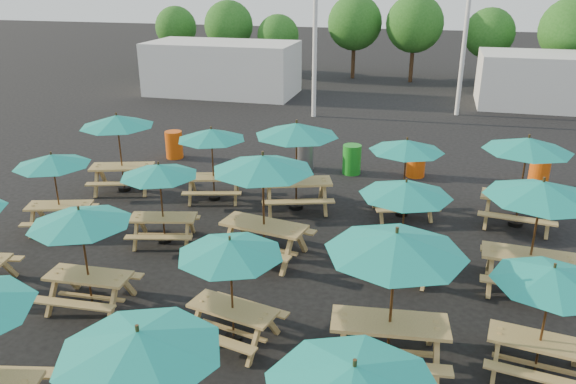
% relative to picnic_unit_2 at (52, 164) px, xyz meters
% --- Properties ---
extents(ground, '(120.00, 120.00, 0.00)m').
position_rel_picnic_unit_2_xyz_m(ground, '(5.77, -0.17, -1.79)').
color(ground, black).
rests_on(ground, ground).
extents(picnic_unit_2, '(2.37, 2.37, 2.06)m').
position_rel_picnic_unit_2_xyz_m(picnic_unit_2, '(0.00, 0.00, 0.00)').
color(picnic_unit_2, '#A37B48').
rests_on(picnic_unit_2, ground).
extents(picnic_unit_3, '(2.75, 2.75, 2.39)m').
position_rel_picnic_unit_2_xyz_m(picnic_unit_3, '(0.12, 2.95, 0.28)').
color(picnic_unit_3, '#A37B48').
rests_on(picnic_unit_3, ground).
extents(picnic_unit_5, '(2.05, 2.05, 2.13)m').
position_rel_picnic_unit_2_xyz_m(picnic_unit_5, '(2.82, -3.04, 0.05)').
color(picnic_unit_5, '#A37B48').
rests_on(picnic_unit_5, ground).
extents(picnic_unit_6, '(2.28, 2.28, 2.05)m').
position_rel_picnic_unit_2_xyz_m(picnic_unit_6, '(2.94, -0.01, -0.01)').
color(picnic_unit_6, '#A37B48').
rests_on(picnic_unit_6, ground).
extents(picnic_unit_7, '(2.44, 2.44, 2.16)m').
position_rel_picnic_unit_2_xyz_m(picnic_unit_7, '(3.09, 2.97, 0.08)').
color(picnic_unit_7, '#A37B48').
rests_on(picnic_unit_7, ground).
extents(picnic_unit_8, '(2.39, 2.39, 2.28)m').
position_rel_picnic_unit_2_xyz_m(picnic_unit_8, '(5.91, -6.43, 0.18)').
color(picnic_unit_8, '#A37B48').
rests_on(picnic_unit_8, ground).
extents(picnic_unit_9, '(2.25, 2.25, 2.05)m').
position_rel_picnic_unit_2_xyz_m(picnic_unit_9, '(5.97, -3.39, -0.01)').
color(picnic_unit_9, '#A37B48').
rests_on(picnic_unit_9, ground).
extents(picnic_unit_10, '(2.70, 2.70, 2.53)m').
position_rel_picnic_unit_2_xyz_m(picnic_unit_10, '(5.58, -0.15, 0.41)').
color(picnic_unit_10, '#A37B48').
rests_on(picnic_unit_10, ground).
extents(picnic_unit_11, '(2.93, 2.93, 2.52)m').
position_rel_picnic_unit_2_xyz_m(picnic_unit_11, '(5.61, 2.88, 0.39)').
color(picnic_unit_11, '#A37B48').
rests_on(picnic_unit_11, ground).
extents(picnic_unit_13, '(2.53, 2.53, 2.50)m').
position_rel_picnic_unit_2_xyz_m(picnic_unit_13, '(8.74, -3.34, 0.38)').
color(picnic_unit_13, '#A37B48').
rests_on(picnic_unit_13, ground).
extents(picnic_unit_14, '(2.37, 2.37, 2.17)m').
position_rel_picnic_unit_2_xyz_m(picnic_unit_14, '(8.72, -0.10, 0.10)').
color(picnic_unit_14, '#A37B48').
rests_on(picnic_unit_14, ground).
extents(picnic_unit_15, '(2.52, 2.52, 2.18)m').
position_rel_picnic_unit_2_xyz_m(picnic_unit_15, '(8.55, 3.15, 0.10)').
color(picnic_unit_15, '#A37B48').
rests_on(picnic_unit_15, ground).
extents(picnic_unit_17, '(2.14, 2.14, 2.05)m').
position_rel_picnic_unit_2_xyz_m(picnic_unit_17, '(11.16, -3.03, -0.02)').
color(picnic_unit_17, '#A37B48').
rests_on(picnic_unit_17, ground).
extents(picnic_unit_18, '(2.40, 2.40, 2.46)m').
position_rel_picnic_unit_2_xyz_m(picnic_unit_18, '(11.37, -0.17, 0.34)').
color(picnic_unit_18, '#A37B48').
rests_on(picnic_unit_18, ground).
extents(picnic_unit_19, '(2.51, 2.51, 2.43)m').
position_rel_picnic_unit_2_xyz_m(picnic_unit_19, '(11.54, 3.23, 0.32)').
color(picnic_unit_19, '#A37B48').
rests_on(picnic_unit_19, ground).
extents(waste_bin_0, '(0.61, 0.61, 0.98)m').
position_rel_picnic_unit_2_xyz_m(waste_bin_0, '(0.21, 6.36, -1.30)').
color(waste_bin_0, '#E0530D').
rests_on(waste_bin_0, ground).
extents(waste_bin_1, '(0.61, 0.61, 0.98)m').
position_rel_picnic_unit_2_xyz_m(waste_bin_1, '(5.08, 6.27, -1.30)').
color(waste_bin_1, gray).
rests_on(waste_bin_1, ground).
extents(waste_bin_2, '(0.61, 0.61, 0.98)m').
position_rel_picnic_unit_2_xyz_m(waste_bin_2, '(6.69, 6.26, -1.30)').
color(waste_bin_2, '#1A9322').
rests_on(waste_bin_2, ground).
extents(waste_bin_3, '(0.61, 0.61, 0.98)m').
position_rel_picnic_unit_2_xyz_m(waste_bin_3, '(8.76, 6.52, -1.30)').
color(waste_bin_3, '#E0530D').
rests_on(waste_bin_3, ground).
extents(waste_bin_4, '(0.61, 0.61, 0.98)m').
position_rel_picnic_unit_2_xyz_m(waste_bin_4, '(12.53, 6.50, -1.30)').
color(waste_bin_4, '#E0530D').
rests_on(waste_bin_4, ground).
extents(event_tent_0, '(8.00, 4.00, 2.80)m').
position_rel_picnic_unit_2_xyz_m(event_tent_0, '(-2.23, 17.83, -0.39)').
color(event_tent_0, silver).
rests_on(event_tent_0, ground).
extents(event_tent_1, '(7.00, 4.00, 2.60)m').
position_rel_picnic_unit_2_xyz_m(event_tent_1, '(14.77, 18.83, -0.49)').
color(event_tent_1, silver).
rests_on(event_tent_1, ground).
extents(tree_0, '(2.80, 2.80, 4.24)m').
position_rel_picnic_unit_2_xyz_m(tree_0, '(-8.30, 25.08, 1.04)').
color(tree_0, '#382314').
rests_on(tree_0, ground).
extents(tree_1, '(3.11, 3.11, 4.72)m').
position_rel_picnic_unit_2_xyz_m(tree_1, '(-3.97, 23.74, 1.36)').
color(tree_1, '#382314').
rests_on(tree_1, ground).
extents(tree_2, '(2.59, 2.59, 3.93)m').
position_rel_picnic_unit_2_xyz_m(tree_2, '(-0.62, 23.49, 0.83)').
color(tree_2, '#382314').
rests_on(tree_2, ground).
extents(tree_3, '(3.36, 3.36, 5.09)m').
position_rel_picnic_unit_2_xyz_m(tree_3, '(4.02, 24.55, 1.62)').
color(tree_3, '#382314').
rests_on(tree_3, ground).
extents(tree_4, '(3.41, 3.41, 5.17)m').
position_rel_picnic_unit_2_xyz_m(tree_4, '(7.67, 24.09, 1.67)').
color(tree_4, '#382314').
rests_on(tree_4, ground).
extents(tree_5, '(2.94, 2.94, 4.45)m').
position_rel_picnic_unit_2_xyz_m(tree_5, '(11.99, 24.51, 1.18)').
color(tree_5, '#382314').
rests_on(tree_5, ground).
extents(tree_6, '(3.38, 3.38, 5.13)m').
position_rel_picnic_unit_2_xyz_m(tree_6, '(16.00, 22.73, 1.64)').
color(tree_6, '#382314').
rests_on(tree_6, ground).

